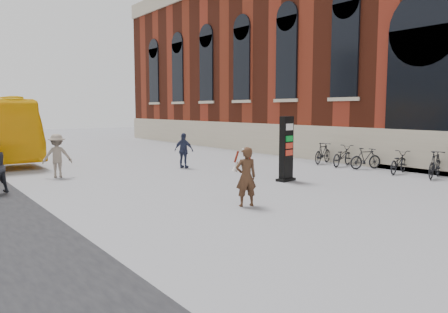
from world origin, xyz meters
TOP-DOWN VIEW (x-y plane):
  - ground at (0.00, 0.00)m, footprint 100.00×100.00m
  - station at (15.48, 6.00)m, footprint 12.15×44.50m
  - info_pylon at (3.48, 1.77)m, footprint 0.83×0.52m
  - woman at (-0.42, -0.67)m, footprint 0.75×0.72m
  - pedestrian_b at (-3.18, 7.64)m, footprint 1.23×0.91m
  - pedestrian_c at (2.23, 7.07)m, footprint 0.82×1.00m
  - bike_3 at (8.60, -1.17)m, footprint 1.86×0.95m
  - bike_4 at (8.60, 0.38)m, footprint 1.87×1.02m
  - bike_5 at (8.60, 1.99)m, footprint 1.65×0.90m
  - bike_6 at (8.60, 3.29)m, footprint 1.95×1.08m
  - bike_7 at (8.60, 4.47)m, footprint 1.79×0.97m

SIDE VIEW (x-z plane):
  - ground at x=0.00m, z-range 0.00..0.00m
  - bike_4 at x=8.60m, z-range 0.00..0.93m
  - bike_5 at x=8.60m, z-range 0.00..0.96m
  - bike_6 at x=8.60m, z-range 0.00..0.97m
  - bike_7 at x=8.60m, z-range 0.00..1.04m
  - bike_3 at x=8.60m, z-range 0.00..1.07m
  - pedestrian_c at x=2.23m, z-range 0.00..1.59m
  - woman at x=-0.42m, z-range 0.02..1.67m
  - pedestrian_b at x=-3.18m, z-range 0.00..1.71m
  - info_pylon at x=3.48m, z-range 0.00..2.40m
  - station at x=15.48m, z-range -1.49..17.66m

